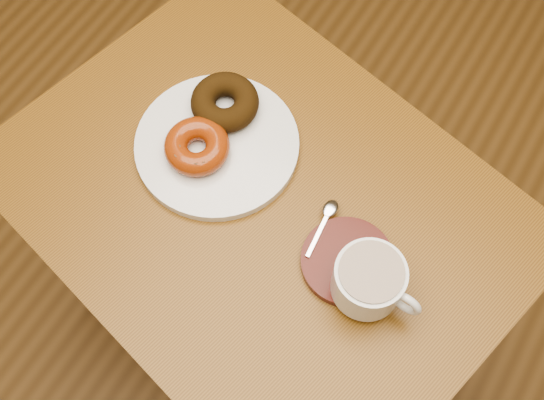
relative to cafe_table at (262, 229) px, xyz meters
The scene contains 8 objects.
ground 0.66m from the cafe_table, 117.85° to the right, with size 6.00×6.00×0.00m, color brown.
cafe_table is the anchor object (origin of this frame).
donut_plate 0.17m from the cafe_table, 158.53° to the left, with size 0.26×0.26×0.02m, color silver.
donut_cinnamon 0.22m from the cafe_table, 141.89° to the left, with size 0.11×0.11×0.04m, color black.
donut_caramel 0.19m from the cafe_table, behind, with size 0.14×0.14×0.04m.
saucer 0.20m from the cafe_table, ahead, with size 0.14×0.14×0.01m, color #3C0D08.
coffee_cup 0.27m from the cafe_table, 12.69° to the right, with size 0.13×0.10×0.07m.
teaspoon 0.17m from the cafe_table, 13.81° to the left, with size 0.02×0.10×0.01m.
Camera 1 is at (0.36, -0.16, 1.67)m, focal length 45.00 mm.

